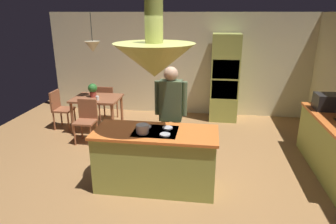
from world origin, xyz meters
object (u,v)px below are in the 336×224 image
Objects in this scene: oven_tower at (225,78)px; person_at_island at (171,111)px; chair_at_corner at (60,107)px; kitchen_island at (156,159)px; chair_by_back_wall at (107,101)px; cooking_pot_on_cooktop at (142,129)px; dining_table at (97,102)px; chair_facing_island at (86,118)px; cup_on_table at (97,98)px; potted_plant_on_table at (93,89)px; microwave_on_counter at (329,102)px.

oven_tower is 1.20× the size of person_at_island.
kitchen_island is at bearing -129.05° from chair_at_corner.
chair_at_corner is at bearing 35.08° from chair_by_back_wall.
cooking_pot_on_cooktop is at bearing -110.48° from oven_tower.
dining_table is 1.17× the size of chair_at_corner.
chair_facing_island is 1.00× the size of chair_by_back_wall.
dining_table is 11.32× the size of cup_on_table.
oven_tower reaches higher than chair_by_back_wall.
cooking_pot_on_cooktop is at bearing -110.69° from person_at_island.
cup_on_table is 0.50× the size of cooking_pot_on_cooktop.
cup_on_table is at bearing 77.13° from chair_facing_island.
kitchen_island is at bearing 39.09° from cooking_pot_on_cooktop.
kitchen_island reaches higher than dining_table.
chair_facing_island is at bearing 133.79° from cooking_pot_on_cooktop.
microwave_on_counter is (4.63, -0.71, 0.11)m from potted_plant_on_table.
cooking_pot_on_cooktop is (1.63, -2.27, 0.05)m from potted_plant_on_table.
chair_by_back_wall is 2.90× the size of potted_plant_on_table.
kitchen_island is 20.17× the size of cup_on_table.
cooking_pot_on_cooktop reaches higher than dining_table.
chair_by_back_wall is 4.83× the size of cooking_pot_on_cooktop.
potted_plant_on_table is at bearing 171.31° from microwave_on_counter.
person_at_island is 2.07m from chair_facing_island.
cup_on_table is (-2.70, -1.34, -0.23)m from oven_tower.
oven_tower is 3.10m from potted_plant_on_table.
chair_at_corner is (-2.59, 2.10, 0.05)m from kitchen_island.
person_at_island is 9.61× the size of cooking_pot_on_cooktop.
chair_facing_island is 2.90× the size of potted_plant_on_table.
potted_plant_on_table reaches higher than chair_by_back_wall.
potted_plant_on_table is 2.79m from cooking_pot_on_cooktop.
cup_on_table is at bearing 96.67° from chair_by_back_wall.
chair_by_back_wall is (0.00, 0.62, -0.15)m from dining_table.
microwave_on_counter is (1.74, -1.82, 0.00)m from oven_tower.
person_at_island reaches higher than microwave_on_counter.
potted_plant_on_table is (-0.09, 0.04, 0.28)m from dining_table.
chair_facing_island is 4.57m from microwave_on_counter.
cup_on_table is (0.10, 0.42, 0.30)m from chair_facing_island.
potted_plant_on_table is (-0.09, 0.66, 0.42)m from chair_facing_island.
kitchen_island is 2.09× the size of chair_facing_island.
person_at_island is (0.14, 0.66, 0.54)m from kitchen_island.
kitchen_island is 10.08× the size of cooking_pot_on_cooktop.
kitchen_island is 2.25m from chair_facing_island.
kitchen_island reaches higher than cup_on_table.
chair_at_corner is (-0.89, 0.62, 0.00)m from chair_facing_island.
potted_plant_on_table reaches higher than kitchen_island.
chair_facing_island is at bearing 179.38° from microwave_on_counter.
chair_facing_island is 9.67× the size of cup_on_table.
kitchen_island is 0.57m from cooking_pot_on_cooktop.
cup_on_table is at bearing -51.41° from potted_plant_on_table.
kitchen_island is 3.21m from chair_by_back_wall.
person_at_island is at bearing -37.40° from potted_plant_on_table.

